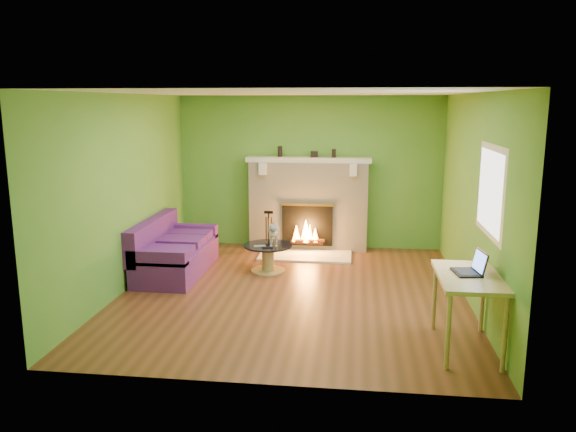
# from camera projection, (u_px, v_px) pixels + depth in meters

# --- Properties ---
(floor) EXTENTS (5.00, 5.00, 0.00)m
(floor) POSITION_uv_depth(u_px,v_px,m) (293.00, 292.00, 7.47)
(floor) COLOR #572F18
(floor) RESTS_ON ground
(ceiling) EXTENTS (5.00, 5.00, 0.00)m
(ceiling) POSITION_uv_depth(u_px,v_px,m) (293.00, 93.00, 6.95)
(ceiling) COLOR white
(ceiling) RESTS_ON wall_back
(wall_back) EXTENTS (5.00, 0.00, 5.00)m
(wall_back) POSITION_uv_depth(u_px,v_px,m) (309.00, 172.00, 9.64)
(wall_back) COLOR #498E2E
(wall_back) RESTS_ON floor
(wall_front) EXTENTS (5.00, 0.00, 5.00)m
(wall_front) POSITION_uv_depth(u_px,v_px,m) (260.00, 244.00, 4.78)
(wall_front) COLOR #498E2E
(wall_front) RESTS_ON floor
(wall_left) EXTENTS (0.00, 5.00, 5.00)m
(wall_left) POSITION_uv_depth(u_px,v_px,m) (126.00, 193.00, 7.48)
(wall_left) COLOR #498E2E
(wall_left) RESTS_ON floor
(wall_right) EXTENTS (0.00, 5.00, 5.00)m
(wall_right) POSITION_uv_depth(u_px,v_px,m) (473.00, 200.00, 6.94)
(wall_right) COLOR #498E2E
(wall_right) RESTS_ON floor
(window_frame) EXTENTS (0.00, 1.20, 1.20)m
(window_frame) POSITION_uv_depth(u_px,v_px,m) (491.00, 191.00, 6.02)
(window_frame) COLOR silver
(window_frame) RESTS_ON wall_right
(window_pane) EXTENTS (0.00, 1.06, 1.06)m
(window_pane) POSITION_uv_depth(u_px,v_px,m) (490.00, 191.00, 6.02)
(window_pane) COLOR white
(window_pane) RESTS_ON wall_right
(fireplace) EXTENTS (2.10, 0.46, 1.58)m
(fireplace) POSITION_uv_depth(u_px,v_px,m) (308.00, 205.00, 9.57)
(fireplace) COLOR beige
(fireplace) RESTS_ON floor
(hearth) EXTENTS (1.50, 0.75, 0.03)m
(hearth) POSITION_uv_depth(u_px,v_px,m) (305.00, 255.00, 9.22)
(hearth) COLOR beige
(hearth) RESTS_ON floor
(mantel) EXTENTS (2.10, 0.28, 0.08)m
(mantel) POSITION_uv_depth(u_px,v_px,m) (309.00, 160.00, 9.40)
(mantel) COLOR beige
(mantel) RESTS_ON fireplace
(sofa) EXTENTS (0.85, 1.79, 0.80)m
(sofa) POSITION_uv_depth(u_px,v_px,m) (173.00, 252.00, 8.28)
(sofa) COLOR #491A64
(sofa) RESTS_ON floor
(coffee_table) EXTENTS (0.73, 0.73, 0.41)m
(coffee_table) POSITION_uv_depth(u_px,v_px,m) (268.00, 256.00, 8.35)
(coffee_table) COLOR tan
(coffee_table) RESTS_ON floor
(desk) EXTENTS (0.62, 1.07, 0.79)m
(desk) POSITION_uv_depth(u_px,v_px,m) (469.00, 284.00, 5.63)
(desk) COLOR tan
(desk) RESTS_ON floor
(cat) EXTENTS (0.28, 0.59, 0.36)m
(cat) POSITION_uv_depth(u_px,v_px,m) (274.00, 232.00, 8.32)
(cat) COLOR #5E5E62
(cat) RESTS_ON coffee_table
(remote_silver) EXTENTS (0.18, 0.09, 0.02)m
(remote_silver) POSITION_uv_depth(u_px,v_px,m) (260.00, 246.00, 8.21)
(remote_silver) COLOR #949497
(remote_silver) RESTS_ON coffee_table
(remote_black) EXTENTS (0.16, 0.07, 0.02)m
(remote_black) POSITION_uv_depth(u_px,v_px,m) (267.00, 247.00, 8.14)
(remote_black) COLOR black
(remote_black) RESTS_ON coffee_table
(laptop) EXTENTS (0.33, 0.36, 0.24)m
(laptop) POSITION_uv_depth(u_px,v_px,m) (467.00, 262.00, 5.63)
(laptop) COLOR black
(laptop) RESTS_ON desk
(fire_tools) EXTENTS (0.18, 0.18, 0.69)m
(fire_tools) POSITION_uv_depth(u_px,v_px,m) (269.00, 231.00, 9.37)
(fire_tools) COLOR black
(fire_tools) RESTS_ON hearth
(mantel_vase_left) EXTENTS (0.08, 0.08, 0.18)m
(mantel_vase_left) POSITION_uv_depth(u_px,v_px,m) (280.00, 151.00, 9.46)
(mantel_vase_left) COLOR black
(mantel_vase_left) RESTS_ON mantel
(mantel_vase_right) EXTENTS (0.07, 0.07, 0.14)m
(mantel_vase_right) POSITION_uv_depth(u_px,v_px,m) (334.00, 153.00, 9.35)
(mantel_vase_right) COLOR black
(mantel_vase_right) RESTS_ON mantel
(mantel_box) EXTENTS (0.12, 0.08, 0.10)m
(mantel_box) POSITION_uv_depth(u_px,v_px,m) (314.00, 154.00, 9.40)
(mantel_box) COLOR black
(mantel_box) RESTS_ON mantel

